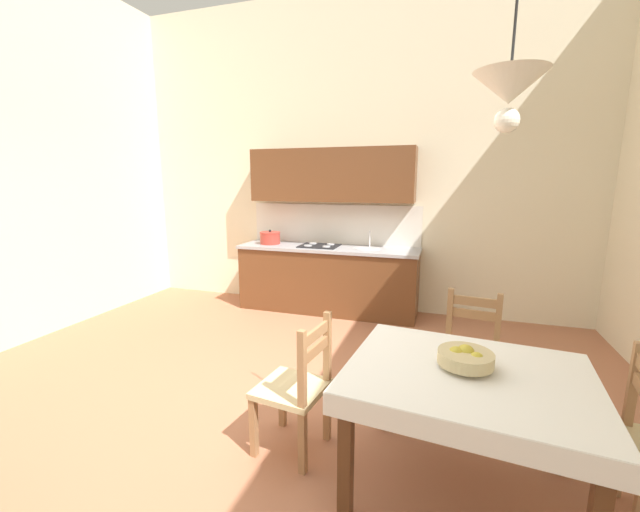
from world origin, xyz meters
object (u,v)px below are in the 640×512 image
Objects in this scene: dining_chair_kitchen_side at (469,356)px; pendant_lamp at (509,90)px; dining_table at (466,393)px; dining_chair_tv_side at (297,388)px; kitchen_cabinetry at (328,249)px; fruit_bowl at (465,358)px.

dining_chair_kitchen_side is 1.16× the size of pendant_lamp.
dining_table is 1.48× the size of dining_chair_tv_side.
dining_chair_kitchen_side is at bearing 90.01° from pendant_lamp.
dining_chair_tv_side is 1.39m from dining_chair_kitchen_side.
dining_chair_tv_side is 2.06m from pendant_lamp.
dining_table is at bearing -60.06° from kitchen_cabinetry.
kitchen_cabinetry is 2.68m from dining_chair_kitchen_side.
dining_chair_kitchen_side is (1.74, -1.99, -0.41)m from kitchen_cabinetry.
dining_table is 1.55m from pendant_lamp.
kitchen_cabinetry reaches higher than dining_chair_tv_side.
dining_chair_kitchen_side reaches higher than fruit_bowl.
pendant_lamp is (0.09, -0.17, 1.36)m from fruit_bowl.
kitchen_cabinetry is 3.31m from fruit_bowl.
pendant_lamp is at bearing -62.64° from fruit_bowl.
kitchen_cabinetry is 1.77× the size of dining_table.
pendant_lamp reaches higher than dining_chair_kitchen_side.
fruit_bowl is at bearing 117.36° from pendant_lamp.
fruit_bowl is (1.01, -0.02, 0.37)m from dining_chair_tv_side.
pendant_lamp is at bearing -9.43° from dining_chair_tv_side.
dining_chair_kitchen_side is 0.95m from fruit_bowl.
dining_chair_kitchen_side is at bearing 84.36° from fruit_bowl.
kitchen_cabinetry is 2.95m from dining_chair_tv_side.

